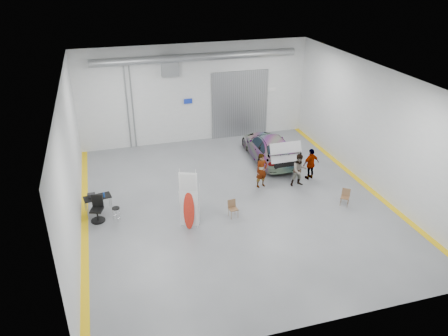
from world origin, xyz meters
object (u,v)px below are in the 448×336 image
object	(u,v)px
office_chair	(97,210)
sedan_car	(269,147)
person_c	(311,164)
work_table	(96,197)
person_b	(299,170)
folding_chair_far	(344,200)
folding_chair_near	(233,212)
person_a	(262,170)
surfboard_display	(191,205)
shop_stool	(117,214)

from	to	relation	value
office_chair	sedan_car	bearing A→B (deg)	40.81
person_c	work_table	xyz separation A→B (m)	(-10.76, -0.28, -0.09)
person_b	work_table	distance (m)	9.87
work_table	folding_chair_far	bearing A→B (deg)	-13.32
sedan_car	folding_chair_near	bearing A→B (deg)	56.80
person_a	person_b	size ratio (longest dim) A/B	1.04
folding_chair_near	office_chair	size ratio (longest dim) A/B	0.68
person_c	surfboard_display	distance (m)	7.46
person_c	person_b	bearing A→B (deg)	18.46
sedan_car	shop_stool	xyz separation A→B (m)	(-8.76, -4.18, -0.40)
folding_chair_far	shop_stool	bearing A→B (deg)	-149.67
folding_chair_far	work_table	xyz separation A→B (m)	(-11.10, 2.63, 0.50)
sedan_car	folding_chair_near	distance (m)	6.50
surfboard_display	work_table	xyz separation A→B (m)	(-3.84, 2.50, -0.39)
person_c	folding_chair_near	world-z (taller)	person_c
person_c	folding_chair_near	xyz separation A→B (m)	(-4.95, -2.44, -0.59)
person_c	work_table	bearing A→B (deg)	-11.00
folding_chair_near	folding_chair_far	bearing A→B (deg)	-12.17
shop_stool	office_chair	distance (m)	0.87
person_c	office_chair	xyz separation A→B (m)	(-10.76, -1.07, -0.33)
office_chair	person_a	bearing A→B (deg)	25.43
person_a	surfboard_display	size ratio (longest dim) A/B	0.64
person_b	folding_chair_near	bearing A→B (deg)	-153.62
surfboard_display	folding_chair_far	bearing A→B (deg)	21.01
sedan_car	work_table	world-z (taller)	sedan_car
person_b	office_chair	xyz separation A→B (m)	(-9.87, -0.54, -0.34)
folding_chair_near	shop_stool	xyz separation A→B (m)	(-5.00, 1.10, 0.09)
surfboard_display	shop_stool	bearing A→B (deg)	176.74
folding_chair_far	work_table	distance (m)	11.42
person_c	folding_chair_near	distance (m)	5.55
person_c	folding_chair_far	size ratio (longest dim) A/B	2.11
person_b	person_c	world-z (taller)	person_b
person_a	person_c	distance (m)	2.76
shop_stool	office_chair	xyz separation A→B (m)	(-0.81, 0.27, 0.18)
person_b	work_table	bearing A→B (deg)	179.76
folding_chair_near	office_chair	distance (m)	5.98
person_a	folding_chair_far	size ratio (longest dim) A/B	2.24
person_c	work_table	size ratio (longest dim) A/B	1.32
sedan_car	person_b	bearing A→B (deg)	97.38
person_a	work_table	world-z (taller)	person_a
person_a	folding_chair_far	world-z (taller)	person_a
work_table	office_chair	xyz separation A→B (m)	(-0.00, -0.79, -0.24)
person_a	shop_stool	distance (m)	7.33
person_b	shop_stool	world-z (taller)	person_b
person_a	office_chair	xyz separation A→B (m)	(-8.01, -0.96, -0.38)
person_c	surfboard_display	world-z (taller)	surfboard_display
folding_chair_far	person_b	bearing A→B (deg)	156.46
shop_stool	work_table	world-z (taller)	work_table
folding_chair_near	shop_stool	distance (m)	5.12
surfboard_display	person_b	bearing A→B (deg)	42.48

